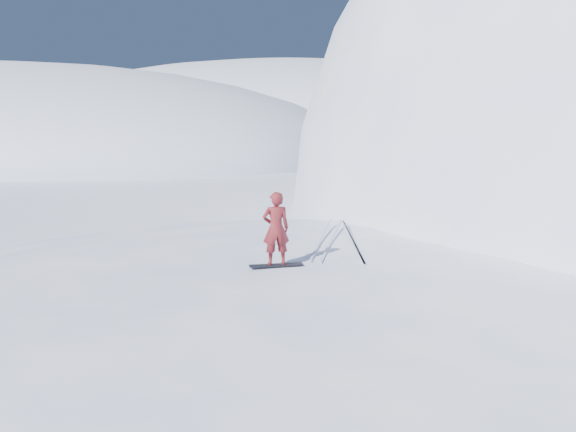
% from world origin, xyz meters
% --- Properties ---
extents(ground, '(400.00, 400.00, 0.00)m').
position_xyz_m(ground, '(0.00, 0.00, 0.00)').
color(ground, white).
rests_on(ground, ground).
extents(near_ridge, '(36.00, 28.00, 4.80)m').
position_xyz_m(near_ridge, '(1.00, 3.00, 0.00)').
color(near_ridge, white).
rests_on(near_ridge, ground).
extents(far_ridge_c, '(140.00, 90.00, 36.00)m').
position_xyz_m(far_ridge_c, '(-40.00, 110.00, 0.00)').
color(far_ridge_c, white).
rests_on(far_ridge_c, ground).
extents(wind_bumps, '(16.00, 14.40, 1.00)m').
position_xyz_m(wind_bumps, '(-0.56, 2.12, 0.00)').
color(wind_bumps, white).
rests_on(wind_bumps, ground).
extents(snowboard, '(1.33, 0.87, 0.02)m').
position_xyz_m(snowboard, '(-2.15, 1.92, 2.41)').
color(snowboard, black).
rests_on(snowboard, near_ridge).
extents(snowboarder, '(0.81, 0.71, 1.86)m').
position_xyz_m(snowboarder, '(-2.15, 1.92, 3.35)').
color(snowboarder, maroon).
rests_on(snowboarder, snowboard).
extents(board_tracks, '(2.33, 5.96, 0.04)m').
position_xyz_m(board_tracks, '(-1.29, 5.50, 2.42)').
color(board_tracks, silver).
rests_on(board_tracks, ground).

